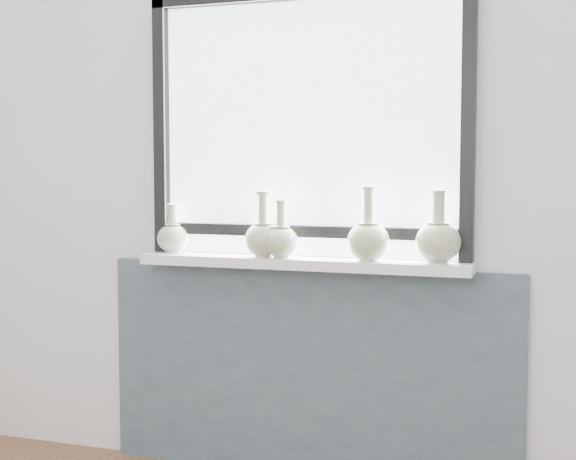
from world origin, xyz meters
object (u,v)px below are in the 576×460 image
(vase_a, at_px, (173,236))
(vase_d, at_px, (368,239))
(vase_e, at_px, (438,239))
(windowsill, at_px, (301,263))
(vase_c, at_px, (281,240))
(vase_b, at_px, (263,237))

(vase_a, distance_m, vase_d, 0.83)
(vase_e, bearing_deg, vase_d, -175.95)
(windowsill, height_order, vase_a, vase_a)
(vase_a, xyz_separation_m, vase_e, (1.09, -0.01, 0.02))
(vase_c, bearing_deg, vase_a, 175.40)
(vase_d, height_order, vase_e, vase_d)
(vase_a, relative_size, vase_b, 0.79)
(vase_d, distance_m, vase_e, 0.26)
(windowsill, height_order, vase_b, vase_b)
(vase_a, height_order, vase_c, vase_c)
(vase_a, relative_size, vase_e, 0.76)
(windowsill, xyz_separation_m, vase_c, (-0.07, -0.03, 0.09))
(vase_e, bearing_deg, vase_b, -178.65)
(windowsill, relative_size, vase_d, 4.73)
(vase_b, relative_size, vase_c, 1.14)
(windowsill, xyz_separation_m, vase_d, (0.27, -0.02, 0.10))
(vase_a, bearing_deg, vase_b, -4.10)
(vase_c, bearing_deg, vase_e, 2.48)
(vase_c, distance_m, vase_e, 0.60)
(windowsill, xyz_separation_m, vase_a, (-0.56, 0.01, 0.09))
(windowsill, bearing_deg, vase_c, -157.75)
(vase_a, distance_m, vase_c, 0.49)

